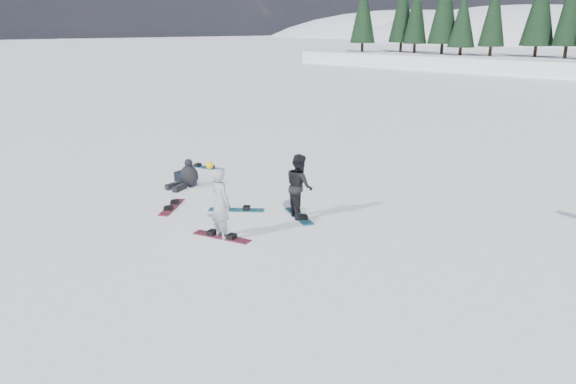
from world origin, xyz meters
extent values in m
plane|color=white|center=(0.00, 0.00, 0.00)|extent=(420.00, 420.00, 0.00)
ellipsoid|color=white|center=(-70.00, 170.00, -13.61)|extent=(143.00, 110.00, 49.50)
ellipsoid|color=white|center=(-140.00, 210.00, -14.30)|extent=(169.00, 130.00, 52.00)
cone|color=black|center=(-38.00, 55.00, 5.25)|extent=(3.20, 3.20, 7.50)
cone|color=black|center=(-34.55, 55.00, 5.25)|extent=(3.20, 3.20, 7.50)
cone|color=black|center=(-31.09, 55.00, 5.25)|extent=(3.20, 3.20, 7.50)
cone|color=black|center=(-27.64, 55.00, 5.25)|extent=(3.20, 3.20, 7.50)
cone|color=black|center=(-24.18, 55.00, 5.25)|extent=(3.20, 3.20, 7.50)
cone|color=black|center=(-20.73, 55.00, 5.25)|extent=(3.20, 3.20, 7.50)
cone|color=black|center=(-17.27, 55.00, 5.25)|extent=(3.20, 3.20, 7.50)
cone|color=black|center=(-13.82, 55.00, 5.25)|extent=(3.20, 3.20, 7.50)
imported|color=#AFAEB4|center=(0.44, -0.43, 0.85)|extent=(0.66, 0.47, 1.70)
sphere|color=yellow|center=(0.24, -0.55, 1.76)|extent=(0.18, 0.18, 0.18)
imported|color=black|center=(0.63, 1.97, 0.84)|extent=(1.01, 0.93, 1.69)
ellipsoid|color=black|center=(-3.79, 1.54, 0.35)|extent=(0.76, 0.69, 0.66)
sphere|color=black|center=(-3.79, 1.54, 0.76)|extent=(0.25, 0.25, 0.25)
cube|color=black|center=(-3.64, 1.06, 0.08)|extent=(0.39, 0.60, 0.17)
cube|color=black|center=(-3.95, 1.06, 0.08)|extent=(0.25, 0.60, 0.17)
cube|color=black|center=(-4.49, 1.74, 0.15)|extent=(0.50, 0.39, 0.30)
cube|color=maroon|center=(0.44, -0.43, 0.01)|extent=(1.51, 0.74, 0.03)
cube|color=#165F7A|center=(0.63, 1.97, 0.01)|extent=(1.48, 0.88, 0.03)
cube|color=#1B6497|center=(-5.44, 3.28, 0.01)|extent=(1.51, 0.75, 0.03)
cube|color=maroon|center=(-2.34, -0.04, 0.01)|extent=(1.16, 1.34, 0.03)
cube|color=#187287|center=(-0.91, 1.10, 0.01)|extent=(1.30, 1.22, 0.03)
camera|label=1|loc=(10.54, -7.92, 4.83)|focal=35.00mm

